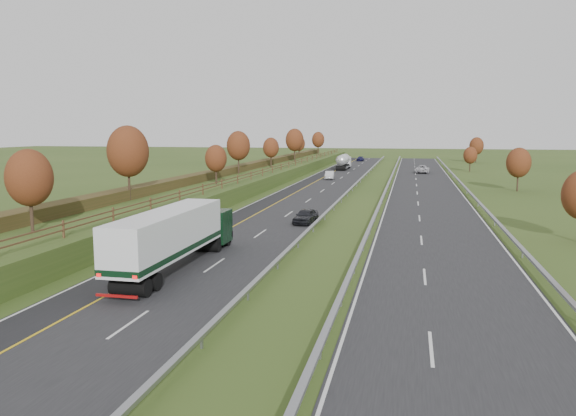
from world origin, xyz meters
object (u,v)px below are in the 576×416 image
road_tanker (344,161)px  car_oncoming (422,169)px  box_lorry (175,235)px  car_small_far (360,159)px  car_dark_near (306,216)px  car_silver_mid (330,175)px

road_tanker → car_oncoming: road_tanker is taller
box_lorry → road_tanker: size_ratio=1.45×
car_small_far → car_oncoming: (17.00, -43.01, 0.19)m
car_dark_near → car_small_far: bearing=99.5°
road_tanker → car_dark_near: (5.29, -76.68, -1.09)m
car_silver_mid → car_small_far: size_ratio=1.03×
road_tanker → car_oncoming: size_ratio=1.90×
car_silver_mid → car_small_far: 62.20m
box_lorry → road_tanker: 96.58m
road_tanker → car_oncoming: (17.78, -7.70, -1.00)m
car_silver_mid → car_oncoming: bearing=42.4°
road_tanker → car_oncoming: bearing=-23.4°
car_silver_mid → car_small_far: car_silver_mid is taller
car_dark_near → car_small_far: size_ratio=0.98×
road_tanker → car_oncoming: 19.40m
car_silver_mid → box_lorry: bearing=-96.0°
box_lorry → car_silver_mid: bearing=89.7°
road_tanker → box_lorry: bearing=-89.9°
car_dark_near → car_silver_mid: 50.02m
car_dark_near → road_tanker: bearing=101.1°
car_small_far → car_oncoming: bearing=-63.9°
car_silver_mid → car_oncoming: car_oncoming is taller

